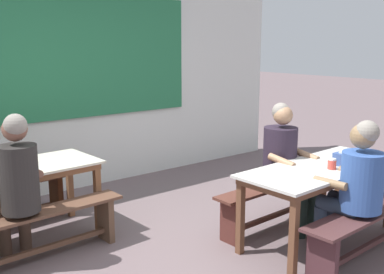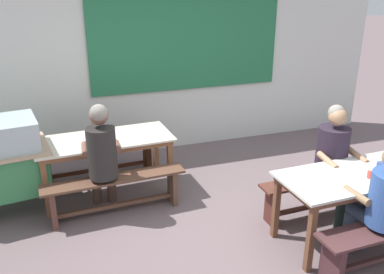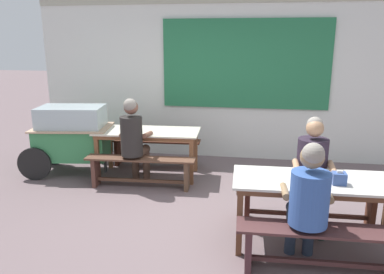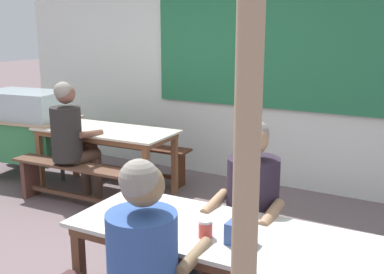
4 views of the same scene
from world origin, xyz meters
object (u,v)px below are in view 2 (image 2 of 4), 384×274
person_right_near_table (336,156)px  bench_near_back (327,188)px  condiment_jar (372,173)px  dining_table_far (104,144)px  bench_far_front (115,189)px  person_left_back_turned (102,153)px  person_near_front (384,198)px  dining_table_near (363,179)px  bench_far_back (99,156)px

person_right_near_table → bench_near_back: bearing=93.8°
bench_near_back → condiment_jar: (-0.01, -0.63, 0.49)m
dining_table_far → bench_far_front: bearing=-87.0°
person_left_back_turned → dining_table_far: bearing=79.6°
bench_far_front → bench_near_back: 2.42m
condiment_jar → bench_far_front: bearing=148.9°
person_right_near_table → person_near_front: person_right_near_table is taller
bench_near_back → dining_table_near: bearing=-88.1°
person_near_front → dining_table_near: bearing=69.5°
bench_far_back → bench_near_back: size_ratio=0.94×
person_left_back_turned → bench_far_back: bearing=86.6°
bench_near_back → condiment_jar: condiment_jar is taller
dining_table_far → dining_table_near: same height
bench_far_back → person_near_front: person_near_front is taller
dining_table_far → person_near_front: 3.12m
dining_table_far → person_near_front: person_near_front is taller
bench_far_back → condiment_jar: 3.40m
person_left_back_turned → condiment_jar: size_ratio=13.30×
condiment_jar → person_right_near_table: bearing=88.4°
dining_table_far → dining_table_near: 2.94m
bench_far_front → condiment_jar: (2.29, -1.38, 0.49)m
dining_table_far → bench_far_front: 0.63m
person_left_back_turned → condiment_jar: (2.40, -1.44, 0.04)m
person_left_back_turned → person_near_front: bearing=-38.2°
condiment_jar → person_near_front: bearing=-113.1°
bench_near_back → condiment_jar: bearing=-91.0°
dining_table_far → bench_far_front: dining_table_far is taller
dining_table_far → bench_far_back: dining_table_far is taller
person_left_back_turned → person_near_front: person_left_back_turned is taller
person_right_near_table → condiment_jar: 0.57m
bench_near_back → person_left_back_turned: person_left_back_turned is taller
person_near_front → condiment_jar: (0.14, 0.34, 0.06)m
dining_table_far → bench_near_back: dining_table_far is taller
bench_far_back → person_near_front: 3.54m
person_right_near_table → condiment_jar: size_ratio=12.95×
dining_table_near → condiment_jar: condiment_jar is taller
person_right_near_table → person_near_front: bearing=-100.0°
condiment_jar → person_left_back_turned: bearing=149.1°
bench_far_front → bench_near_back: size_ratio=0.97×
dining_table_far → bench_far_back: size_ratio=1.05×
bench_far_back → person_right_near_table: size_ratio=1.21×
bench_far_front → person_near_front: bearing=-38.7°
bench_near_back → bench_far_front: bearing=162.0°
dining_table_far → person_near_front: bearing=-45.7°
dining_table_far → person_right_near_table: person_right_near_table is taller
bench_far_front → condiment_jar: bearing=-31.1°
bench_far_front → person_right_near_table: 2.49m
bench_far_front → bench_far_back: bearing=93.0°
bench_far_front → person_left_back_turned: person_left_back_turned is taller
person_left_back_turned → dining_table_near: bearing=-28.5°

